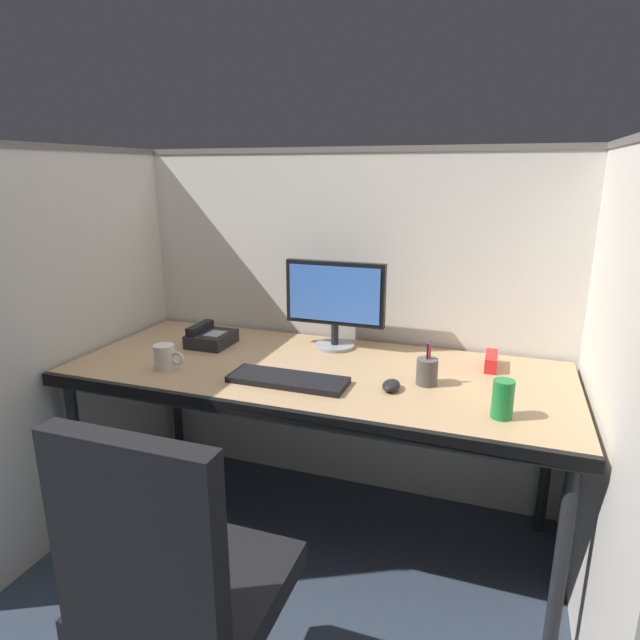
% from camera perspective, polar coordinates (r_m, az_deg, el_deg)
% --- Properties ---
extents(ground_plane, '(8.00, 8.00, 0.00)m').
position_cam_1_polar(ground_plane, '(2.22, -3.33, -26.03)').
color(ground_plane, '#2D3847').
extents(cubicle_partition_rear, '(2.21, 0.06, 1.57)m').
position_cam_1_polar(cubicle_partition_rear, '(2.46, 3.04, -0.61)').
color(cubicle_partition_rear, beige).
rests_on(cubicle_partition_rear, ground).
extents(cubicle_partition_left, '(0.06, 1.41, 1.57)m').
position_cam_1_polar(cubicle_partition_left, '(2.49, -23.44, -1.74)').
color(cubicle_partition_left, beige).
rests_on(cubicle_partition_left, ground).
extents(cubicle_partition_right, '(0.06, 1.41, 1.57)m').
position_cam_1_polar(cubicle_partition_right, '(1.89, 28.38, -7.67)').
color(cubicle_partition_right, beige).
rests_on(cubicle_partition_right, ground).
extents(desk, '(1.90, 0.80, 0.74)m').
position_cam_1_polar(desk, '(2.08, -0.57, -6.53)').
color(desk, tan).
rests_on(desk, ground).
extents(office_chair, '(0.52, 0.52, 0.97)m').
position_cam_1_polar(office_chair, '(1.57, -14.17, -29.84)').
color(office_chair, black).
rests_on(office_chair, ground).
extents(monitor_center, '(0.43, 0.17, 0.37)m').
position_cam_1_polar(monitor_center, '(2.26, 1.60, 2.28)').
color(monitor_center, gray).
rests_on(monitor_center, desk).
extents(keyboard_main, '(0.43, 0.15, 0.02)m').
position_cam_1_polar(keyboard_main, '(1.94, -3.43, -6.36)').
color(keyboard_main, black).
rests_on(keyboard_main, desk).
extents(computer_mouse, '(0.06, 0.10, 0.04)m').
position_cam_1_polar(computer_mouse, '(1.89, 7.58, -6.91)').
color(computer_mouse, black).
rests_on(computer_mouse, desk).
extents(soda_can, '(0.07, 0.07, 0.12)m').
position_cam_1_polar(soda_can, '(1.75, 18.88, -7.97)').
color(soda_can, '#197233').
rests_on(soda_can, desk).
extents(pen_cup, '(0.08, 0.08, 0.16)m').
position_cam_1_polar(pen_cup, '(1.95, 11.32, -5.37)').
color(pen_cup, '#4C4742').
rests_on(pen_cup, desk).
extents(red_stapler, '(0.04, 0.15, 0.06)m').
position_cam_1_polar(red_stapler, '(2.17, 17.76, -4.19)').
color(red_stapler, red).
rests_on(red_stapler, desk).
extents(coffee_mug, '(0.13, 0.08, 0.09)m').
position_cam_1_polar(coffee_mug, '(2.14, -16.16, -3.80)').
color(coffee_mug, silver).
rests_on(coffee_mug, desk).
extents(desk_phone, '(0.17, 0.19, 0.09)m').
position_cam_1_polar(desk_phone, '(2.39, -11.60, -1.84)').
color(desk_phone, black).
rests_on(desk_phone, desk).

